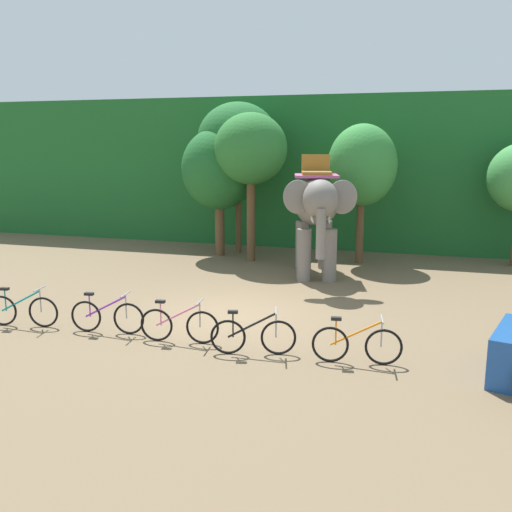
{
  "coord_description": "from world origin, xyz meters",
  "views": [
    {
      "loc": [
        4.39,
        -12.55,
        4.13
      ],
      "look_at": [
        0.36,
        1.0,
        1.3
      ],
      "focal_mm": 39.64,
      "sensor_mm": 36.0,
      "label": 1
    }
  ],
  "objects_px": {
    "tree_far_left": "(238,141)",
    "bike_pink": "(179,325)",
    "tree_center_left": "(251,150)",
    "bike_purple": "(107,316)",
    "bike_black": "(253,336)",
    "tree_right": "(362,166)",
    "tree_far_right": "(219,169)",
    "elephant": "(317,207)",
    "bike_orange": "(357,344)",
    "bike_teal": "(22,310)"
  },
  "relations": [
    {
      "from": "bike_orange",
      "to": "tree_center_left",
      "type": "bearing_deg",
      "value": 118.86
    },
    {
      "from": "tree_center_left",
      "to": "bike_pink",
      "type": "height_order",
      "value": "tree_center_left"
    },
    {
      "from": "bike_pink",
      "to": "bike_teal",
      "type": "bearing_deg",
      "value": -179.35
    },
    {
      "from": "tree_far_right",
      "to": "elephant",
      "type": "xyz_separation_m",
      "value": [
        4.08,
        -2.42,
        -0.99
      ]
    },
    {
      "from": "tree_far_left",
      "to": "bike_teal",
      "type": "bearing_deg",
      "value": -100.86
    },
    {
      "from": "bike_purple",
      "to": "bike_pink",
      "type": "height_order",
      "value": "same"
    },
    {
      "from": "bike_teal",
      "to": "bike_orange",
      "type": "bearing_deg",
      "value": -0.52
    },
    {
      "from": "tree_far_left",
      "to": "bike_pink",
      "type": "distance_m",
      "value": 10.81
    },
    {
      "from": "bike_purple",
      "to": "bike_orange",
      "type": "height_order",
      "value": "same"
    },
    {
      "from": "tree_far_left",
      "to": "bike_black",
      "type": "height_order",
      "value": "tree_far_left"
    },
    {
      "from": "tree_far_right",
      "to": "bike_purple",
      "type": "bearing_deg",
      "value": -85.71
    },
    {
      "from": "elephant",
      "to": "bike_black",
      "type": "xyz_separation_m",
      "value": [
        0.07,
        -6.97,
        -1.82
      ]
    },
    {
      "from": "tree_right",
      "to": "bike_purple",
      "type": "height_order",
      "value": "tree_right"
    },
    {
      "from": "tree_far_left",
      "to": "bike_orange",
      "type": "bearing_deg",
      "value": -60.48
    },
    {
      "from": "tree_far_left",
      "to": "elephant",
      "type": "distance_m",
      "value": 5.19
    },
    {
      "from": "tree_right",
      "to": "bike_pink",
      "type": "xyz_separation_m",
      "value": [
        -2.71,
        -9.27,
        -2.99
      ]
    },
    {
      "from": "elephant",
      "to": "bike_pink",
      "type": "distance_m",
      "value": 7.18
    },
    {
      "from": "bike_teal",
      "to": "bike_purple",
      "type": "height_order",
      "value": "same"
    },
    {
      "from": "tree_far_right",
      "to": "tree_right",
      "type": "xyz_separation_m",
      "value": [
        5.16,
        0.1,
        0.19
      ]
    },
    {
      "from": "tree_far_right",
      "to": "bike_purple",
      "type": "height_order",
      "value": "tree_far_right"
    },
    {
      "from": "bike_black",
      "to": "bike_orange",
      "type": "relative_size",
      "value": 0.98
    },
    {
      "from": "tree_far_right",
      "to": "bike_teal",
      "type": "distance_m",
      "value": 9.74
    },
    {
      "from": "tree_right",
      "to": "bike_purple",
      "type": "xyz_separation_m",
      "value": [
        -4.48,
        -9.17,
        -2.99
      ]
    },
    {
      "from": "bike_pink",
      "to": "bike_orange",
      "type": "distance_m",
      "value": 3.72
    },
    {
      "from": "elephant",
      "to": "bike_purple",
      "type": "bearing_deg",
      "value": -117.08
    },
    {
      "from": "tree_center_left",
      "to": "bike_teal",
      "type": "bearing_deg",
      "value": -108.38
    },
    {
      "from": "elephant",
      "to": "tree_far_left",
      "type": "bearing_deg",
      "value": 138.59
    },
    {
      "from": "elephant",
      "to": "bike_orange",
      "type": "bearing_deg",
      "value": -73.07
    },
    {
      "from": "bike_purple",
      "to": "bike_pink",
      "type": "distance_m",
      "value": 1.78
    },
    {
      "from": "tree_far_right",
      "to": "tree_far_left",
      "type": "distance_m",
      "value": 1.35
    },
    {
      "from": "bike_purple",
      "to": "bike_black",
      "type": "height_order",
      "value": "same"
    },
    {
      "from": "bike_pink",
      "to": "bike_black",
      "type": "xyz_separation_m",
      "value": [
        1.69,
        -0.22,
        0.0
      ]
    },
    {
      "from": "bike_black",
      "to": "tree_far_left",
      "type": "bearing_deg",
      "value": 109.83
    },
    {
      "from": "tree_right",
      "to": "tree_far_right",
      "type": "bearing_deg",
      "value": -178.92
    },
    {
      "from": "tree_far_left",
      "to": "bike_pink",
      "type": "bearing_deg",
      "value": -78.8
    },
    {
      "from": "tree_far_right",
      "to": "bike_black",
      "type": "height_order",
      "value": "tree_far_right"
    },
    {
      "from": "bike_pink",
      "to": "bike_orange",
      "type": "bearing_deg",
      "value": -1.73
    },
    {
      "from": "tree_center_left",
      "to": "bike_purple",
      "type": "height_order",
      "value": "tree_center_left"
    },
    {
      "from": "bike_black",
      "to": "tree_center_left",
      "type": "bearing_deg",
      "value": 107.35
    },
    {
      "from": "tree_far_right",
      "to": "bike_orange",
      "type": "xyz_separation_m",
      "value": [
        6.17,
        -9.29,
        -2.8
      ]
    },
    {
      "from": "bike_teal",
      "to": "bike_orange",
      "type": "relative_size",
      "value": 1.0
    },
    {
      "from": "bike_black",
      "to": "bike_orange",
      "type": "bearing_deg",
      "value": 2.99
    },
    {
      "from": "tree_right",
      "to": "elephant",
      "type": "xyz_separation_m",
      "value": [
        -1.08,
        -2.52,
        -1.17
      ]
    },
    {
      "from": "tree_far_right",
      "to": "bike_purple",
      "type": "xyz_separation_m",
      "value": [
        0.68,
        -9.07,
        -2.8
      ]
    },
    {
      "from": "tree_center_left",
      "to": "tree_right",
      "type": "xyz_separation_m",
      "value": [
        3.74,
        0.77,
        -0.53
      ]
    },
    {
      "from": "tree_right",
      "to": "bike_teal",
      "type": "bearing_deg",
      "value": -125.23
    },
    {
      "from": "bike_black",
      "to": "bike_orange",
      "type": "xyz_separation_m",
      "value": [
        2.02,
        0.11,
        0.0
      ]
    },
    {
      "from": "tree_far_right",
      "to": "bike_pink",
      "type": "distance_m",
      "value": 9.9
    },
    {
      "from": "tree_far_left",
      "to": "bike_black",
      "type": "xyz_separation_m",
      "value": [
        3.65,
        -10.14,
        -3.83
      ]
    },
    {
      "from": "tree_right",
      "to": "elephant",
      "type": "distance_m",
      "value": 2.98
    }
  ]
}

